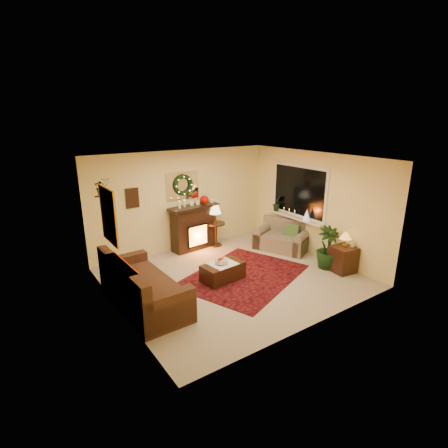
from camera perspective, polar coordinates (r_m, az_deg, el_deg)
floor at (r=7.79m, az=1.47°, el=-8.74°), size 5.00×5.00×0.00m
ceiling at (r=7.05m, az=1.64°, el=10.61°), size 5.00×5.00×0.00m
wall_back at (r=9.17m, az=-6.74°, el=3.81°), size 5.00×5.00×0.00m
wall_front at (r=5.76m, az=14.86°, el=-4.93°), size 5.00×5.00×0.00m
wall_left at (r=6.26m, az=-17.35°, el=-3.33°), size 4.50×4.50×0.00m
wall_right at (r=8.97m, az=14.62°, el=3.06°), size 4.50×4.50×0.00m
area_rug at (r=7.88m, az=3.25°, el=-8.42°), size 3.23×2.85×0.01m
sofa at (r=6.75m, az=-12.97°, el=-9.49°), size 1.02×2.22×0.94m
red_throw at (r=6.83m, az=-14.03°, el=-9.01°), size 0.73×1.19×0.02m
fireplace at (r=9.28m, az=-4.94°, el=-0.78°), size 1.25×0.51×1.11m
poinsettia at (r=9.21m, az=-3.23°, el=3.97°), size 0.23×0.23×0.23m
mantel_candle_a at (r=8.85m, az=-7.27°, el=3.03°), size 0.07×0.07×0.20m
mantel_candle_b at (r=8.99m, az=-6.46°, el=3.28°), size 0.06×0.06×0.18m
mantel_mirror at (r=9.07m, az=-6.77°, el=6.24°), size 0.92×0.02×0.72m
wreath at (r=9.03m, az=-6.66°, el=6.33°), size 0.55×0.11×0.55m
wall_art at (r=8.57m, az=-14.75°, el=4.12°), size 0.32×0.03×0.48m
gold_mirror at (r=6.41m, az=-18.36°, el=1.28°), size 0.03×0.84×1.00m
hanging_plant at (r=7.09m, az=-19.20°, el=4.54°), size 0.33×0.28×0.36m
loveseat at (r=9.33m, az=9.44°, el=-1.70°), size 1.25×1.55×0.78m
window_frame at (r=9.26m, az=12.12°, el=5.26°), size 0.03×1.86×1.36m
window_glass at (r=9.25m, az=12.06°, el=5.25°), size 0.02×1.70×1.22m
window_sill at (r=9.35m, az=11.41°, el=1.12°), size 0.22×1.86×0.04m
mini_tree at (r=9.00m, az=13.36°, el=1.49°), size 0.19×0.19×0.28m
sill_plant at (r=9.75m, az=8.62°, el=3.24°), size 0.30×0.24×0.55m
side_table_round at (r=9.52m, az=-1.34°, el=-1.68°), size 0.64×0.64×0.65m
lamp_cream at (r=9.34m, az=-1.50°, el=1.51°), size 0.33×0.33×0.50m
end_table_square at (r=8.43m, az=18.86°, el=-5.63°), size 0.55×0.55×0.59m
lamp_tiffany at (r=8.27m, az=19.15°, el=-2.57°), size 0.27×0.27×0.40m
coffee_table at (r=7.60m, az=-0.22°, el=-7.71°), size 0.96×0.60×0.38m
fruit_bowl at (r=7.49m, az=-0.44°, el=-6.08°), size 0.27×0.27×0.06m
floor_palm at (r=8.45m, az=16.60°, el=-4.03°), size 2.01×2.01×2.95m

